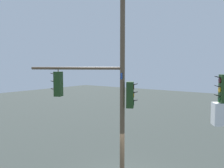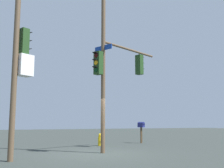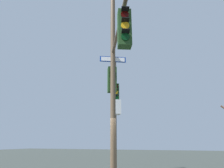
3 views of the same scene
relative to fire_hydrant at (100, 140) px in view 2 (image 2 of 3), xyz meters
The scene contains 5 objects.
ground_plane 4.04m from the fire_hydrant, 158.01° to the left, with size 80.00×80.00×0.00m, color #2F3632.
main_signal_pole_assembly 5.68m from the fire_hydrant, 168.21° to the left, with size 3.35×5.25×9.41m.
secondary_pole_assembly 7.65m from the fire_hydrant, 134.40° to the left, with size 0.71×0.83×6.87m.
fire_hydrant is the anchor object (origin of this frame).
mailbox 3.44m from the fire_hydrant, 74.20° to the right, with size 0.50×0.41×1.41m.
Camera 2 is at (-11.91, 3.77, 1.43)m, focal length 43.51 mm.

